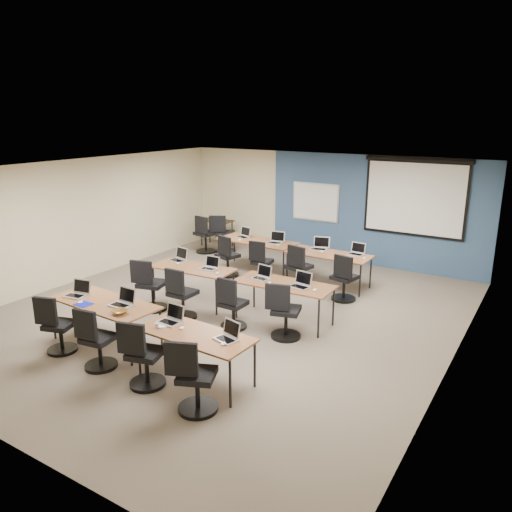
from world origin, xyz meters
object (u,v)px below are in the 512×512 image
Objects in this scene: training_table_mid_left at (193,270)px; training_table_back_right at (329,256)px; task_chair_0 at (57,329)px; laptop_10 at (320,246)px; laptop_1 at (123,301)px; training_table_front_left at (104,304)px; task_chair_10 at (298,271)px; task_chair_11 at (344,282)px; task_chair_4 at (150,289)px; task_chair_1 at (96,344)px; task_chair_7 at (284,315)px; training_table_front_right at (195,336)px; laptop_6 at (262,275)px; laptop_5 at (210,266)px; laptop_11 at (357,252)px; spare_chair_b at (205,237)px; task_chair_3 at (193,382)px; task_chair_8 at (227,259)px; task_chair_9 at (261,265)px; task_chair_6 at (232,308)px; laptop_7 at (301,283)px; laptop_8 at (244,235)px; whiteboard at (315,202)px; laptop_2 at (172,318)px; spare_chair_a at (223,237)px; projector_screen at (415,193)px; laptop_0 at (78,292)px; task_chair_2 at (143,360)px; laptop_3 at (228,335)px; utility_table at (217,223)px; laptop_9 at (276,240)px; training_table_mid_right at (284,286)px; training_table_back_left at (257,242)px.

training_table_mid_left is 0.93× the size of training_table_back_right.
task_chair_0 is 5.78m from laptop_10.
laptop_1 is at bearing -84.54° from training_table_mid_left.
training_table_front_left is 1.87× the size of task_chair_10.
task_chair_11 is at bearing 61.47° from laptop_1.
laptop_1 is 0.34× the size of task_chair_4.
task_chair_10 is at bearing 70.24° from task_chair_1.
laptop_10 is at bearing 88.02° from task_chair_7.
task_chair_0 is 1.11m from laptop_1.
laptop_6 is at bearing 102.05° from training_table_front_right.
laptop_11 reaches higher than laptop_5.
laptop_10 is 0.85m from laptop_11.
spare_chair_b reaches higher than laptop_6.
task_chair_1 is 1.91m from task_chair_3.
task_chair_8 reaches higher than task_chair_9.
task_chair_8 reaches higher than task_chair_6.
task_chair_8 is 2.95m from laptop_11.
laptop_7 is 1.06× the size of laptop_8.
laptop_7 is at bearing -0.67° from training_table_mid_left.
task_chair_7 is (0.96, 0.14, 0.02)m from task_chair_6.
laptop_2 is at bearing -82.88° from whiteboard.
spare_chair_a is at bearing 120.43° from laptop_5.
projector_screen reaches higher than whiteboard.
training_table_mid_left is at bearing 63.97° from laptop_0.
task_chair_6 is at bearing 76.06° from task_chair_2.
laptop_3 is (0.58, -4.63, 0.10)m from training_table_back_right.
task_chair_0 is 2.95× the size of laptop_11.
laptop_2 is (-0.53, 0.13, 0.11)m from training_table_front_right.
spare_chair_a reaches higher than utility_table.
training_table_back_right is 5.24× the size of laptop_9.
laptop_7 is 2.49m from laptop_11.
task_chair_7 is 3.62m from laptop_9.
laptop_5 is 0.91× the size of laptop_9.
task_chair_4 is (-1.87, 1.50, -0.37)m from laptop_2.
laptop_2 reaches higher than utility_table.
laptop_8 is at bearing 92.21° from task_chair_1.
laptop_5 is at bearing 84.56° from task_chair_1.
task_chair_4 is (-2.32, -3.09, -0.26)m from training_table_back_right.
training_table_front_right is 0.80m from task_chair_3.
utility_table is (-1.77, 4.59, 0.23)m from task_chair_4.
spare_chair_a is at bearing 47.17° from spare_chair_b.
spare_chair_b is (-3.50, 5.34, -0.37)m from laptop_2.
laptop_0 is (-2.62, -2.35, 0.11)m from training_table_mid_right.
spare_chair_b is at bearing 178.17° from laptop_8.
training_table_mid_right is 3.16m from training_table_back_left.
laptop_0 is 0.34× the size of task_chair_4.
utility_table is (-4.73, 2.18, 0.25)m from task_chair_11.
laptop_2 is 1.02m from laptop_3.
task_chair_0 is at bearing -113.89° from training_table_back_right.
task_chair_11 is (2.07, -0.88, -0.39)m from laptop_9.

